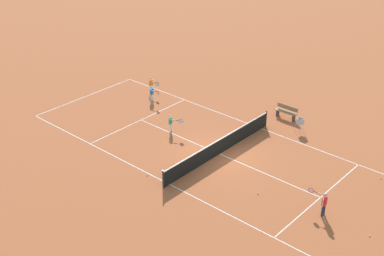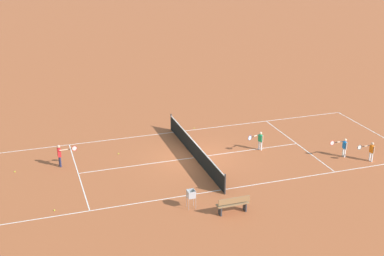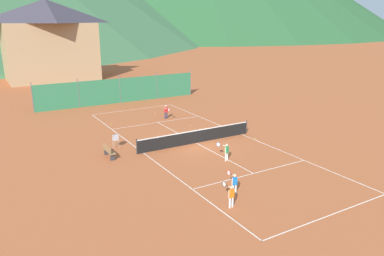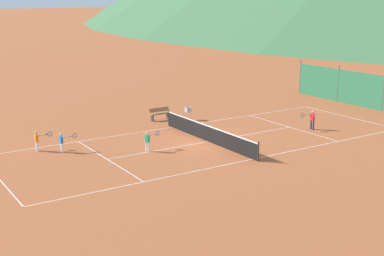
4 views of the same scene
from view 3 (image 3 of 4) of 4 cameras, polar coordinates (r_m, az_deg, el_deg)
name	(u,v)px [view 3 (image 3 of 4)]	position (r m, az deg, el deg)	size (l,w,h in m)	color
ground_plane	(196,143)	(26.89, 0.63, -2.29)	(600.00, 600.00, 0.00)	#A8542D
court_line_markings	(196,143)	(26.89, 0.63, -2.28)	(8.25, 23.85, 0.01)	white
tennis_net	(196,136)	(26.74, 0.63, -1.27)	(9.18, 0.08, 1.06)	#2D2D2D
windscreen_fence_far	(120,91)	(40.23, -10.92, 5.63)	(17.28, 0.08, 2.90)	#2D754C
player_far_baseline	(166,111)	(33.27, -3.97, 2.62)	(0.42, 1.04, 1.23)	#23284C
player_near_service	(231,194)	(17.95, 5.94, -10.02)	(0.38, 0.96, 1.11)	white
player_near_baseline	(226,151)	(23.54, 5.20, -3.45)	(0.37, 0.98, 1.11)	white
player_far_service	(234,182)	(19.26, 6.44, -8.16)	(0.37, 0.94, 1.09)	white
tennis_ball_near_corner	(155,113)	(35.52, -5.68, 2.33)	(0.07, 0.07, 0.07)	#CCE033
tennis_ball_alley_right	(111,124)	(32.38, -12.19, 0.64)	(0.07, 0.07, 0.07)	#CCE033
tennis_ball_by_net_right	(190,126)	(30.98, -0.25, 0.31)	(0.07, 0.07, 0.07)	#CCE033
tennis_ball_far_corner	(256,138)	(28.17, 9.66, -1.58)	(0.07, 0.07, 0.07)	#CCE033
ball_hopper	(116,139)	(26.27, -11.56, -1.59)	(0.36, 0.36, 0.89)	#B7B7BC
courtside_bench	(109,151)	(24.55, -12.58, -3.43)	(0.36, 1.50, 0.84)	olive
alpine_chalet	(49,39)	(58.53, -21.00, 12.60)	(13.00, 10.00, 11.20)	tan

